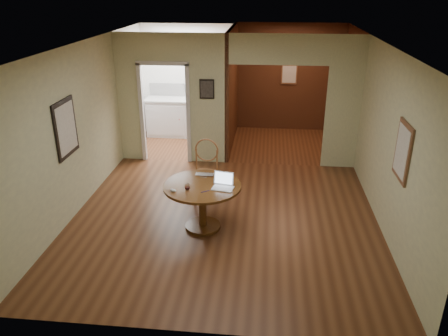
# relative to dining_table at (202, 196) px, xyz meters

# --- Properties ---
(floor) EXTENTS (5.00, 5.00, 0.00)m
(floor) POSITION_rel_dining_table_xyz_m (0.31, 0.25, -0.55)
(floor) COLOR #4C2815
(floor) RESTS_ON ground
(room_shell) EXTENTS (5.20, 7.50, 5.00)m
(room_shell) POSITION_rel_dining_table_xyz_m (-0.16, 3.35, 0.73)
(room_shell) COLOR white
(room_shell) RESTS_ON ground
(dining_table) EXTENTS (1.20, 1.20, 0.75)m
(dining_table) POSITION_rel_dining_table_xyz_m (0.00, 0.00, 0.00)
(dining_table) COLOR brown
(dining_table) RESTS_ON ground
(chair) EXTENTS (0.51, 0.51, 1.10)m
(chair) POSITION_rel_dining_table_xyz_m (-0.10, 1.03, 0.06)
(chair) COLOR #9B6837
(chair) RESTS_ON ground
(open_laptop) EXTENTS (0.35, 0.32, 0.22)m
(open_laptop) POSITION_rel_dining_table_xyz_m (0.33, -0.04, 0.25)
(open_laptop) COLOR white
(open_laptop) RESTS_ON dining_table
(closed_laptop) EXTENTS (0.29, 0.19, 0.02)m
(closed_laptop) POSITION_rel_dining_table_xyz_m (-0.01, 0.32, 0.21)
(closed_laptop) COLOR #BCBCC1
(closed_laptop) RESTS_ON dining_table
(mouse) EXTENTS (0.11, 0.09, 0.04)m
(mouse) POSITION_rel_dining_table_xyz_m (-0.39, -0.27, 0.22)
(mouse) COLOR white
(mouse) RESTS_ON dining_table
(wine_glass) EXTENTS (0.09, 0.09, 0.10)m
(wine_glass) POSITION_rel_dining_table_xyz_m (-0.20, -0.18, 0.24)
(wine_glass) COLOR white
(wine_glass) RESTS_ON dining_table
(pen) EXTENTS (0.11, 0.08, 0.01)m
(pen) POSITION_rel_dining_table_xyz_m (0.08, -0.23, 0.20)
(pen) COLOR #0D0F5E
(pen) RESTS_ON dining_table
(kitchen_cabinet) EXTENTS (2.06, 0.60, 0.94)m
(kitchen_cabinet) POSITION_rel_dining_table_xyz_m (-1.04, 4.45, -0.08)
(kitchen_cabinet) COLOR silver
(kitchen_cabinet) RESTS_ON ground
(grocery_bag) EXTENTS (0.32, 0.28, 0.30)m
(grocery_bag) POSITION_rel_dining_table_xyz_m (-0.69, 4.45, 0.54)
(grocery_bag) COLOR #C9B793
(grocery_bag) RESTS_ON kitchen_cabinet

